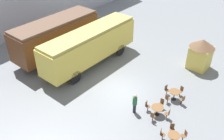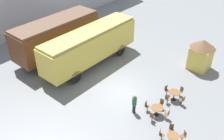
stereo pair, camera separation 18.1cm
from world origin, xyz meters
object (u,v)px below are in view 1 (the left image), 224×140
object	(u,v)px
passenger_coach_wooden	(56,35)
visitor_person	(135,103)
cafe_chair_0	(168,113)
cafe_table_mid	(174,137)
cafe_table_far	(174,93)
passenger_coach_vintage	(90,44)
ticket_kiosk	(201,52)
cafe_table_near	(157,109)

from	to	relation	value
passenger_coach_wooden	visitor_person	xyz separation A→B (m)	(-1.86, -10.93, -1.47)
cafe_chair_0	cafe_table_mid	bearing A→B (deg)	120.87
cafe_table_far	cafe_chair_0	xyz separation A→B (m)	(-2.27, -0.70, -0.11)
passenger_coach_vintage	cafe_chair_0	bearing A→B (deg)	-101.26
passenger_coach_vintage	passenger_coach_wooden	bearing A→B (deg)	105.87
passenger_coach_wooden	cafe_chair_0	bearing A→B (deg)	-93.75
ticket_kiosk	cafe_chair_0	bearing A→B (deg)	-171.59
cafe_chair_0	cafe_table_far	bearing A→B (deg)	-80.71
cafe_table_near	visitor_person	world-z (taller)	visitor_person
passenger_coach_wooden	visitor_person	size ratio (longest dim) A/B	5.37
ticket_kiosk	passenger_coach_wooden	bearing A→B (deg)	120.68
passenger_coach_vintage	cafe_table_near	world-z (taller)	passenger_coach_vintage
passenger_coach_vintage	cafe_table_far	bearing A→B (deg)	-87.58
passenger_coach_wooden	cafe_table_far	bearing A→B (deg)	-83.56
passenger_coach_wooden	cafe_table_near	size ratio (longest dim) A/B	9.84
cafe_chair_0	ticket_kiosk	xyz separation A→B (m)	(7.99, 1.18, 1.16)
passenger_coach_vintage	cafe_table_mid	world-z (taller)	passenger_coach_vintage
passenger_coach_vintage	cafe_table_near	xyz separation A→B (m)	(-2.01, -8.72, -1.60)
cafe_table_near	visitor_person	size ratio (longest dim) A/B	0.55
cafe_table_mid	ticket_kiosk	size ratio (longest dim) A/B	0.27
ticket_kiosk	visitor_person	bearing A→B (deg)	173.14
cafe_table_far	visitor_person	world-z (taller)	visitor_person
cafe_table_mid	passenger_coach_vintage	bearing A→B (deg)	71.66
cafe_chair_0	visitor_person	bearing A→B (deg)	15.92
passenger_coach_wooden	cafe_table_far	size ratio (longest dim) A/B	10.04
visitor_person	ticket_kiosk	distance (m)	9.08
cafe_table_far	ticket_kiosk	xyz separation A→B (m)	(5.72, 0.48, 1.05)
passenger_coach_vintage	ticket_kiosk	world-z (taller)	passenger_coach_vintage
cafe_chair_0	ticket_kiosk	world-z (taller)	ticket_kiosk
cafe_table_mid	ticket_kiosk	xyz separation A→B (m)	(9.71, 2.56, 1.12)
visitor_person	cafe_table_near	bearing A→B (deg)	-58.54
cafe_table_mid	cafe_table_far	bearing A→B (deg)	27.44
cafe_table_near	cafe_chair_0	size ratio (longest dim) A/B	1.05
cafe_table_near	cafe_table_mid	size ratio (longest dim) A/B	1.14
cafe_chair_0	ticket_kiosk	size ratio (longest dim) A/B	0.29
visitor_person	passenger_coach_wooden	bearing A→B (deg)	80.35
passenger_coach_vintage	ticket_kiosk	bearing A→B (deg)	-53.94
cafe_table_mid	cafe_table_far	xyz separation A→B (m)	(3.99, 2.07, 0.07)
visitor_person	cafe_chair_0	bearing A→B (deg)	-66.30
cafe_table_mid	visitor_person	size ratio (longest dim) A/B	0.48
cafe_chair_0	visitor_person	world-z (taller)	visitor_person
passenger_coach_wooden	passenger_coach_vintage	world-z (taller)	passenger_coach_wooden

